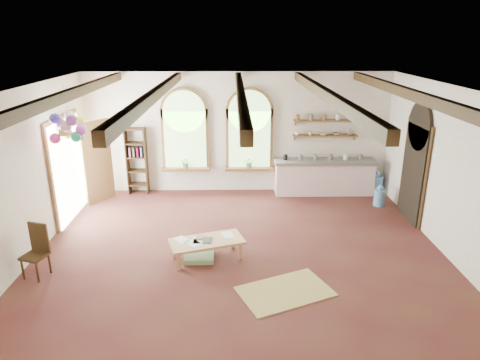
{
  "coord_description": "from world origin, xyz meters",
  "views": [
    {
      "loc": [
        -0.14,
        -7.64,
        4.12
      ],
      "look_at": [
        0.0,
        0.6,
        1.28
      ],
      "focal_mm": 32.0,
      "sensor_mm": 36.0,
      "label": 1
    }
  ],
  "objects_px": {
    "kitchen_counter": "(324,176)",
    "balloon_cluster": "(69,128)",
    "coffee_table": "(207,242)",
    "side_chair": "(36,262)"
  },
  "relations": [
    {
      "from": "kitchen_counter",
      "to": "balloon_cluster",
      "type": "bearing_deg",
      "value": -157.18
    },
    {
      "from": "coffee_table",
      "to": "balloon_cluster",
      "type": "xyz_separation_m",
      "value": [
        -2.76,
        1.13,
        1.99
      ]
    },
    {
      "from": "kitchen_counter",
      "to": "balloon_cluster",
      "type": "xyz_separation_m",
      "value": [
        -5.71,
        -2.4,
        1.86
      ]
    },
    {
      "from": "side_chair",
      "to": "balloon_cluster",
      "type": "height_order",
      "value": "balloon_cluster"
    },
    {
      "from": "kitchen_counter",
      "to": "coffee_table",
      "type": "height_order",
      "value": "kitchen_counter"
    },
    {
      "from": "balloon_cluster",
      "to": "side_chair",
      "type": "bearing_deg",
      "value": -98.08
    },
    {
      "from": "coffee_table",
      "to": "balloon_cluster",
      "type": "distance_m",
      "value": 3.58
    },
    {
      "from": "kitchen_counter",
      "to": "side_chair",
      "type": "bearing_deg",
      "value": -145.55
    },
    {
      "from": "coffee_table",
      "to": "kitchen_counter",
      "type": "bearing_deg",
      "value": 50.11
    },
    {
      "from": "side_chair",
      "to": "balloon_cluster",
      "type": "xyz_separation_m",
      "value": [
        0.24,
        1.68,
        2.05
      ]
    }
  ]
}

